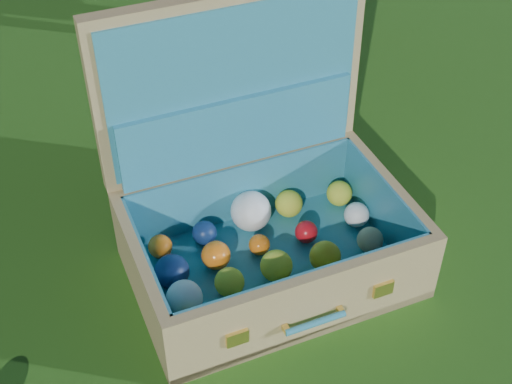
% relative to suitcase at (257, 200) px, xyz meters
% --- Properties ---
extents(ground, '(60.00, 60.00, 0.00)m').
position_rel_suitcase_xyz_m(ground, '(0.09, -0.10, -0.16)').
color(ground, '#215114').
rests_on(ground, ground).
extents(suitcase, '(0.61, 0.47, 0.57)m').
position_rel_suitcase_xyz_m(suitcase, '(0.00, 0.00, 0.00)').
color(suitcase, tan).
rests_on(suitcase, ground).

